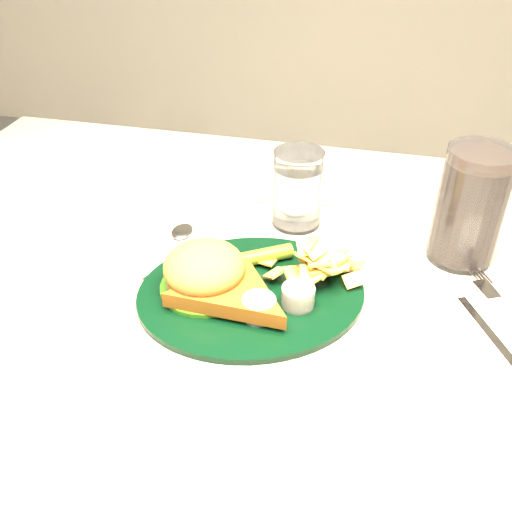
{
  "coord_description": "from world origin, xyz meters",
  "views": [
    {
      "loc": [
        0.12,
        -0.57,
        1.2
      ],
      "look_at": [
        -0.01,
        -0.03,
        0.8
      ],
      "focal_mm": 40.0,
      "sensor_mm": 36.0,
      "label": 1
    }
  ],
  "objects_px": {
    "dinner_plate": "(251,276)",
    "fork_napkin": "(487,326)",
    "water_glass": "(298,189)",
    "table": "(264,450)",
    "cola_glass": "(470,207)"
  },
  "relations": [
    {
      "from": "dinner_plate",
      "to": "fork_napkin",
      "type": "height_order",
      "value": "dinner_plate"
    },
    {
      "from": "cola_glass",
      "to": "fork_napkin",
      "type": "relative_size",
      "value": 1.01
    },
    {
      "from": "dinner_plate",
      "to": "water_glass",
      "type": "distance_m",
      "value": 0.18
    },
    {
      "from": "table",
      "to": "water_glass",
      "type": "bearing_deg",
      "value": 82.9
    },
    {
      "from": "table",
      "to": "dinner_plate",
      "type": "relative_size",
      "value": 4.31
    },
    {
      "from": "table",
      "to": "fork_napkin",
      "type": "relative_size",
      "value": 7.7
    },
    {
      "from": "dinner_plate",
      "to": "cola_glass",
      "type": "distance_m",
      "value": 0.29
    },
    {
      "from": "dinner_plate",
      "to": "fork_napkin",
      "type": "distance_m",
      "value": 0.28
    },
    {
      "from": "dinner_plate",
      "to": "water_glass",
      "type": "xyz_separation_m",
      "value": [
        0.02,
        0.18,
        0.02
      ]
    },
    {
      "from": "water_glass",
      "to": "cola_glass",
      "type": "xyz_separation_m",
      "value": [
        0.23,
        -0.03,
        0.02
      ]
    },
    {
      "from": "cola_glass",
      "to": "dinner_plate",
      "type": "bearing_deg",
      "value": -149.99
    },
    {
      "from": "water_glass",
      "to": "dinner_plate",
      "type": "bearing_deg",
      "value": -97.52
    },
    {
      "from": "table",
      "to": "cola_glass",
      "type": "distance_m",
      "value": 0.52
    },
    {
      "from": "water_glass",
      "to": "fork_napkin",
      "type": "relative_size",
      "value": 0.72
    },
    {
      "from": "table",
      "to": "water_glass",
      "type": "relative_size",
      "value": 10.66
    }
  ]
}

